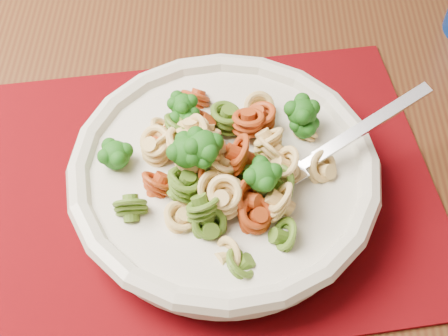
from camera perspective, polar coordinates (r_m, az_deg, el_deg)
name	(u,v)px	position (r m, az deg, el deg)	size (l,w,h in m)	color
dining_table	(239,159)	(0.72, 1.37, 0.84)	(1.61, 1.32, 0.77)	#4D2D15
placemat	(212,187)	(0.56, -1.13, -1.74)	(0.40, 0.31, 0.00)	#650407
pasta_bowl	(224,175)	(0.53, 0.00, -0.61)	(0.27, 0.27, 0.05)	beige
pasta_broccoli_heap	(224,164)	(0.52, 0.00, 0.39)	(0.23, 0.23, 0.06)	#EFC776
fork	(290,174)	(0.52, 6.01, -0.55)	(0.19, 0.02, 0.01)	silver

